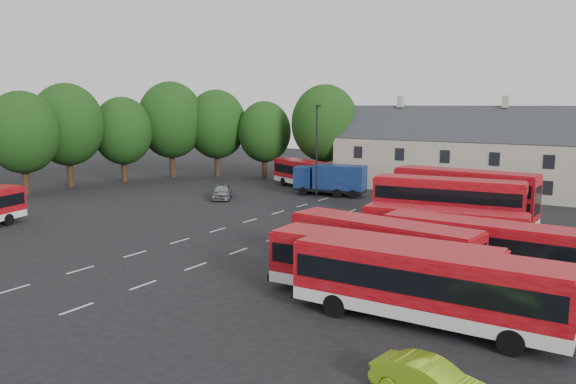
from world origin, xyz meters
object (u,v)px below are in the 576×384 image
object	(u,v)px
lime_car	(430,381)
lamppost	(317,149)
bus_row_a	(426,281)
silver_car	(222,192)
bus_dd_south	(447,204)
box_truck	(331,178)

from	to	relation	value
lime_car	lamppost	bearing A→B (deg)	43.59
bus_row_a	silver_car	xyz separation A→B (m)	(-27.48, 20.17, -1.21)
silver_car	lamppost	size ratio (longest dim) A/B	0.47
bus_row_a	lime_car	xyz separation A→B (m)	(2.17, -5.76, -1.31)
bus_dd_south	box_truck	bearing A→B (deg)	136.24
box_truck	bus_dd_south	bearing A→B (deg)	-47.68
box_truck	silver_car	bearing A→B (deg)	-147.72
bus_dd_south	silver_car	bearing A→B (deg)	163.38
bus_row_a	bus_dd_south	xyz separation A→B (m)	(-4.06, 16.15, 0.43)
bus_row_a	box_truck	bearing A→B (deg)	124.11
box_truck	silver_car	size ratio (longest dim) A/B	1.75
bus_row_a	silver_car	distance (m)	34.11
box_truck	lamppost	distance (m)	3.80
box_truck	lamppost	world-z (taller)	lamppost
bus_dd_south	bus_row_a	bearing A→B (deg)	-82.77
lime_car	lamppost	distance (m)	38.55
box_truck	bus_row_a	bearing A→B (deg)	-65.73
bus_dd_south	silver_car	size ratio (longest dim) A/B	2.41
silver_car	lamppost	distance (m)	10.16
lamppost	box_truck	bearing A→B (deg)	77.53
bus_dd_south	lime_car	distance (m)	22.84
bus_row_a	bus_dd_south	bearing A→B (deg)	103.15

